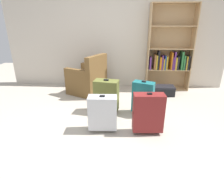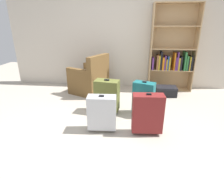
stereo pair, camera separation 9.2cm
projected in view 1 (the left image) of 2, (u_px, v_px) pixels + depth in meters
ground_plane at (107, 131)px, 2.73m from camera, size 9.44×9.44×0.00m
back_wall at (115, 34)px, 4.33m from camera, size 5.39×0.10×2.60m
bookshelf at (169, 53)px, 4.21m from camera, size 1.01×0.31×1.97m
armchair at (88, 80)px, 4.13m from camera, size 0.93×0.93×0.90m
mug at (111, 91)px, 4.18m from camera, size 0.12×0.08×0.10m
storage_box at (164, 90)px, 4.07m from camera, size 0.45×0.30×0.21m
suitcase_silver at (103, 113)px, 2.64m from camera, size 0.43×0.22×0.58m
suitcase_dark_red at (148, 113)px, 2.57m from camera, size 0.45×0.21×0.64m
suitcase_olive at (106, 95)px, 3.20m from camera, size 0.46×0.30×0.63m
suitcase_teal at (143, 97)px, 3.13m from camera, size 0.40×0.30×0.62m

